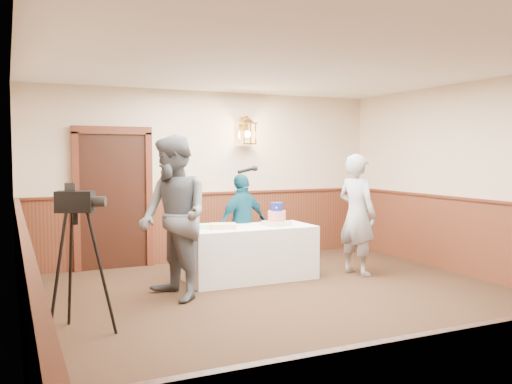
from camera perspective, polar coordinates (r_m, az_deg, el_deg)
ground at (r=6.13m, az=6.69°, el=-12.76°), size 7.00×7.00×0.00m
room_shell at (r=6.24m, az=4.21°, el=1.74°), size 6.02×7.02×2.81m
display_table at (r=7.69m, az=-0.63°, el=-6.42°), size 1.80×0.80×0.75m
tiered_cake at (r=7.73m, az=2.20°, el=-2.60°), size 0.38×0.38×0.33m
sheet_cake_yellow at (r=7.42m, az=-3.43°, el=-3.60°), size 0.40×0.35×0.07m
sheet_cake_green at (r=7.47m, az=-5.08°, el=-3.60°), size 0.28×0.24×0.06m
interviewer at (r=6.62m, az=-8.66°, el=-2.68°), size 1.65×1.12×2.00m
baker at (r=8.06m, az=10.57°, el=-2.36°), size 0.57×0.73×1.77m
assistant_p at (r=8.11m, az=-1.42°, el=-3.28°), size 0.93×0.61×1.48m
tv_camera_rig at (r=5.60m, az=-18.36°, el=-7.86°), size 0.55×0.52×1.41m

